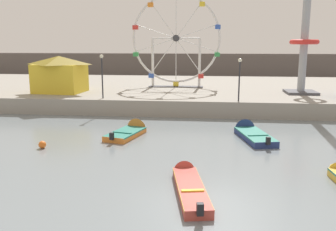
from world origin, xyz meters
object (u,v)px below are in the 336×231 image
Objects in this scene: motorboat_faded_red at (187,180)px; drop_tower_steel_tower at (305,29)px; carnival_booth_yellow_awning at (60,74)px; promenade_lamp_far at (102,70)px; ferris_wheel_white_frame at (176,40)px; mooring_buoy_orange at (42,145)px; motorboat_navy_blue at (249,132)px; promenade_lamp_near at (240,73)px; motorboat_orange_hull at (132,131)px.

motorboat_faded_red is 23.62m from drop_tower_steel_tower.
promenade_lamp_far is at bearing -28.58° from carnival_booth_yellow_awning.
motorboat_faded_red is at bearing -61.79° from promenade_lamp_far.
ferris_wheel_white_frame reaches higher than mooring_buoy_orange.
mooring_buoy_orange is at bearing 96.53° from motorboat_navy_blue.
promenade_lamp_near is at bearing -23.16° from motorboat_faded_red.
motorboat_navy_blue is (3.62, 9.03, 0.01)m from motorboat_faded_red.
motorboat_navy_blue is 1.07× the size of carnival_booth_yellow_awning.
ferris_wheel_white_frame is 10.83m from promenade_lamp_far.
promenade_lamp_far is at bearing 45.40° from motorboat_orange_hull.
motorboat_faded_red reaches higher than mooring_buoy_orange.
motorboat_faded_red is 1.58× the size of promenade_lamp_far.
ferris_wheel_white_frame reaches higher than promenade_lamp_far.
motorboat_navy_blue reaches higher than mooring_buoy_orange.
carnival_booth_yellow_awning is (-10.78, -5.58, -3.18)m from ferris_wheel_white_frame.
motorboat_orange_hull reaches higher than motorboat_faded_red.
motorboat_navy_blue is at bearing -117.81° from drop_tower_steel_tower.
motorboat_navy_blue is at bearing 19.39° from mooring_buoy_orange.
carnival_booth_yellow_awning is 6.23m from promenade_lamp_far.
motorboat_navy_blue is 12.38× the size of mooring_buoy_orange.
ferris_wheel_white_frame reaches higher than carnival_booth_yellow_awning.
motorboat_navy_blue is (7.91, 0.34, 0.02)m from motorboat_orange_hull.
motorboat_faded_red is 1.09× the size of motorboat_navy_blue.
motorboat_navy_blue is 0.55× the size of ferris_wheel_white_frame.
ferris_wheel_white_frame is 0.66× the size of drop_tower_steel_tower.
carnival_booth_yellow_awning is at bearing 167.64° from promenade_lamp_near.
drop_tower_steel_tower is at bearing 8.35° from carnival_booth_yellow_awning.
promenade_lamp_near is at bearing -10.25° from motorboat_navy_blue.
motorboat_faded_red is at bearing 145.32° from motorboat_navy_blue.
promenade_lamp_far is (-5.57, -8.94, -2.53)m from ferris_wheel_white_frame.
motorboat_orange_hull is 10.52m from promenade_lamp_near.
motorboat_navy_blue is 17.61m from ferris_wheel_white_frame.
carnival_booth_yellow_awning is at bearing -152.61° from ferris_wheel_white_frame.
motorboat_orange_hull is 1.29× the size of promenade_lamp_near.
ferris_wheel_white_frame is at bearing 122.97° from promenade_lamp_near.
mooring_buoy_orange is at bearing -67.49° from carnival_booth_yellow_awning.
ferris_wheel_white_frame is 12.55m from carnival_booth_yellow_awning.
motorboat_faded_red is 1.16× the size of carnival_booth_yellow_awning.
promenade_lamp_far is 11.30m from mooring_buoy_orange.
carnival_booth_yellow_awning is 17.19m from promenade_lamp_near.
ferris_wheel_white_frame is 2.84× the size of promenade_lamp_near.
promenade_lamp_near reaches higher than mooring_buoy_orange.
ferris_wheel_white_frame is at bearing -4.35° from motorboat_faded_red.
ferris_wheel_white_frame is at bearing 72.64° from mooring_buoy_orange.
promenade_lamp_far reaches higher than motorboat_orange_hull.
drop_tower_steel_tower is 4.30× the size of promenade_lamp_near.
drop_tower_steel_tower is (9.60, 20.37, 7.15)m from motorboat_faded_red.
drop_tower_steel_tower reaches higher than carnival_booth_yellow_awning.
ferris_wheel_white_frame is 1.95× the size of carnival_booth_yellow_awning.
motorboat_orange_hull is 16.85m from ferris_wheel_white_frame.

